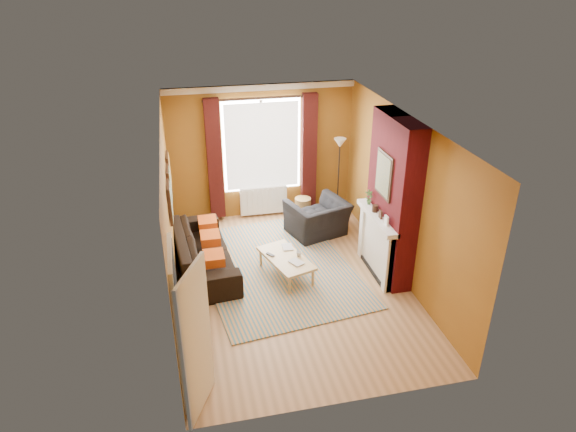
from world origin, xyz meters
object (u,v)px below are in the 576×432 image
object	(u,v)px
wicker_stool	(303,207)
sofa	(203,251)
coffee_table	(286,259)
armchair	(317,218)
floor_lamp	(339,155)

from	to	relation	value
wicker_stool	sofa	bearing A→B (deg)	-144.32
sofa	coffee_table	xyz separation A→B (m)	(1.38, -0.59, -0.00)
sofa	coffee_table	size ratio (longest dim) A/B	1.87
coffee_table	wicker_stool	size ratio (longest dim) A/B	2.92
armchair	wicker_stool	size ratio (longest dim) A/B	2.52
coffee_table	sofa	bearing A→B (deg)	139.45
sofa	armchair	xyz separation A→B (m)	(2.32, 0.78, 0.01)
armchair	coffee_table	world-z (taller)	armchair
sofa	floor_lamp	size ratio (longest dim) A/B	1.38
sofa	wicker_stool	bearing A→B (deg)	-59.23
coffee_table	floor_lamp	xyz separation A→B (m)	(1.59, 2.13, 1.01)
wicker_stool	coffee_table	bearing A→B (deg)	-111.22
floor_lamp	coffee_table	bearing A→B (deg)	-126.87
armchair	coffee_table	distance (m)	1.66
coffee_table	armchair	bearing A→B (deg)	38.04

